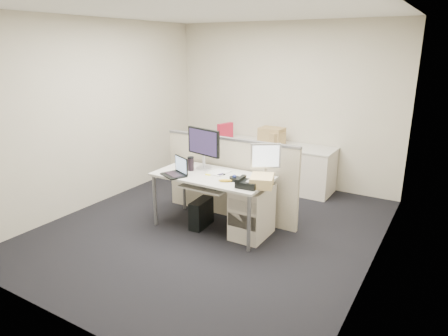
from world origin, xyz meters
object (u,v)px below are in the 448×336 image
Objects in this scene: monitor_main at (204,149)px; laptop at (173,167)px; desk at (213,180)px; desk_phone at (248,184)px.

monitor_main is 0.51m from laptop.
desk is 0.64m from desk_phone.
desk is 6.12× the size of desk_phone.
monitor_main is at bearing 144.25° from desk.
desk_phone is (0.85, -0.36, -0.23)m from monitor_main.
laptop is at bearing -97.37° from monitor_main.
laptop is at bearing -145.97° from desk.
monitor_main reaches higher than desk.
desk is 0.53m from laptop.
monitor_main is at bearing 152.63° from desk_phone.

